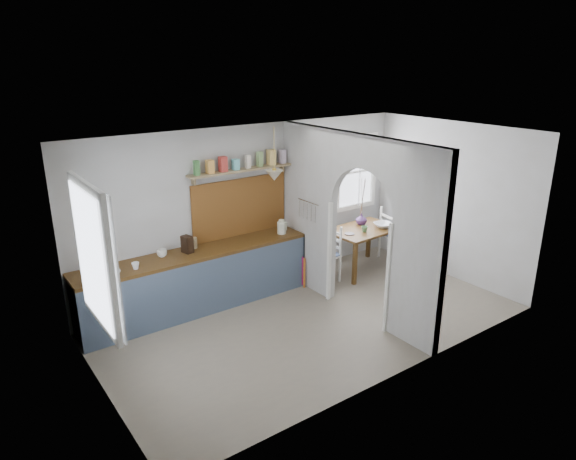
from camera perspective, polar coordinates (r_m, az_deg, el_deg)
floor at (r=7.42m, az=2.72°, el=-10.03°), size 5.80×3.20×0.01m
ceiling at (r=6.58m, az=3.07°, el=10.25°), size 5.80×3.20×0.01m
walls at (r=6.89m, az=2.88°, el=-0.51°), size 5.81×3.21×2.60m
partition at (r=7.32m, az=6.91°, el=1.79°), size 0.12×3.20×2.60m
kitchen_window at (r=5.55m, az=-20.93°, el=-2.79°), size 0.10×1.16×1.50m
nook_window at (r=9.08m, az=5.67°, el=6.13°), size 1.76×0.10×1.30m
counter at (r=7.70m, az=-10.12°, el=-5.42°), size 3.50×0.60×0.90m
sink at (r=7.10m, az=-19.69°, el=-4.59°), size 0.40×0.40×0.02m
backsplash at (r=8.00m, az=-5.33°, el=2.57°), size 1.65×0.03×0.90m
shelf at (r=7.77m, az=-5.15°, el=7.07°), size 1.75×0.20×0.21m
pendant_lamp at (r=7.71m, az=-1.54°, el=6.08°), size 0.26×0.26×0.16m
utensil_rail at (r=7.88m, az=2.29°, el=3.13°), size 0.02×0.50×0.02m
dining_table at (r=9.03m, az=8.25°, el=-2.14°), size 1.27×0.89×0.76m
chair_left at (r=8.45m, az=3.91°, el=-2.73°), size 0.48×0.48×0.96m
chair_right at (r=9.58m, az=11.90°, el=-0.42°), size 0.52×0.52×0.98m
kettle at (r=8.11m, az=-0.71°, el=0.38°), size 0.20×0.17×0.23m
mug_a at (r=7.08m, az=-16.58°, el=-3.84°), size 0.12×0.12×0.09m
mug_b at (r=7.40m, az=-13.83°, el=-2.51°), size 0.16×0.16×0.11m
knife_block at (r=7.46m, az=-11.14°, el=-1.57°), size 0.15×0.18×0.25m
jar at (r=7.63m, az=-10.43°, el=-1.42°), size 0.11×0.11×0.16m
towel_magenta at (r=8.33m, az=1.61°, el=-4.56°), size 0.02×0.03×0.49m
towel_orange at (r=8.30m, az=1.83°, el=-4.84°), size 0.02×0.03×0.52m
bowl at (r=9.02m, az=10.55°, el=0.54°), size 0.36×0.36×0.08m
table_cup at (r=8.72m, az=8.49°, el=0.10°), size 0.12×0.12×0.10m
plate at (r=8.59m, az=6.85°, el=-0.42°), size 0.19×0.19×0.01m
vase at (r=9.08m, az=8.15°, el=1.21°), size 0.25×0.25×0.20m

